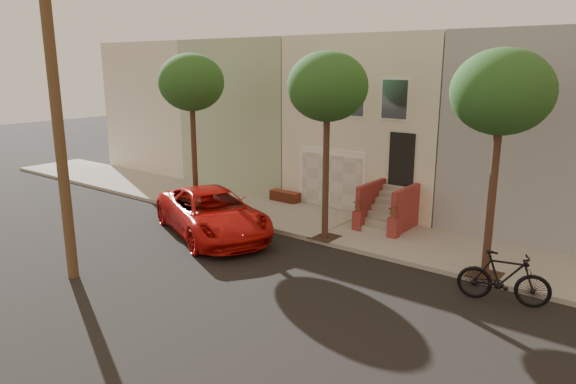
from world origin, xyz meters
The scene contains 9 objects.
ground centered at (0.00, 0.00, 0.00)m, with size 90.00×90.00×0.00m, color black.
sidewalk centered at (0.00, 5.35, 0.07)m, with size 40.00×3.70×0.15m, color gray.
house_row centered at (0.00, 11.19, 3.64)m, with size 33.10×11.70×7.00m.
tree_left centered at (-5.50, 3.90, 5.26)m, with size 2.70×2.57×6.30m.
tree_mid centered at (1.00, 3.90, 5.26)m, with size 2.70×2.57×6.30m.
tree_right centered at (6.50, 3.90, 5.26)m, with size 2.70×2.57×6.30m.
utility_pole centered at (8.00, -3.20, 5.19)m, with size 23.60×1.22×10.00m.
pickup_truck centered at (-2.58, 2.00, 0.82)m, with size 2.73×5.93×1.65m, color #BB100C.
motorcycle centered at (7.34, 2.66, 0.68)m, with size 0.64×2.28×1.37m, color black.
Camera 1 is at (10.62, -10.64, 6.02)m, focal length 32.75 mm.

